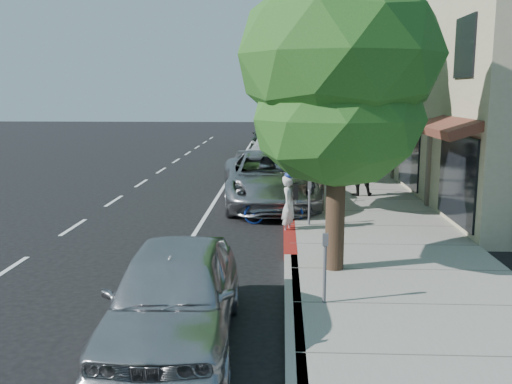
# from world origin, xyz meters

# --- Properties ---
(ground) EXTENTS (120.00, 120.00, 0.00)m
(ground) POSITION_xyz_m (0.00, 0.00, 0.00)
(ground) COLOR black
(ground) RESTS_ON ground
(sidewalk) EXTENTS (4.60, 56.00, 0.15)m
(sidewalk) POSITION_xyz_m (2.30, 8.00, 0.07)
(sidewalk) COLOR gray
(sidewalk) RESTS_ON ground
(curb) EXTENTS (0.30, 56.00, 0.15)m
(curb) POSITION_xyz_m (0.00, 8.00, 0.07)
(curb) COLOR #9E998E
(curb) RESTS_ON ground
(curb_red_segment) EXTENTS (0.32, 4.00, 0.15)m
(curb_red_segment) POSITION_xyz_m (0.00, 1.00, 0.07)
(curb_red_segment) COLOR maroon
(curb_red_segment) RESTS_ON ground
(storefront_building) EXTENTS (10.00, 36.00, 7.00)m
(storefront_building) POSITION_xyz_m (9.60, 18.00, 3.50)
(storefront_building) COLOR #B4AA8B
(storefront_building) RESTS_ON ground
(street_tree_0) EXTENTS (4.16, 4.16, 7.12)m
(street_tree_0) POSITION_xyz_m (0.90, -2.00, 4.44)
(street_tree_0) COLOR black
(street_tree_0) RESTS_ON ground
(street_tree_1) EXTENTS (4.65, 4.65, 7.34)m
(street_tree_1) POSITION_xyz_m (0.90, 4.00, 4.50)
(street_tree_1) COLOR black
(street_tree_1) RESTS_ON ground
(street_tree_2) EXTENTS (4.88, 4.88, 7.45)m
(street_tree_2) POSITION_xyz_m (0.90, 10.00, 4.53)
(street_tree_2) COLOR black
(street_tree_2) RESTS_ON ground
(street_tree_3) EXTENTS (4.63, 4.63, 7.52)m
(street_tree_3) POSITION_xyz_m (0.90, 16.00, 4.63)
(street_tree_3) COLOR black
(street_tree_3) RESTS_ON ground
(street_tree_4) EXTENTS (4.66, 4.66, 6.96)m
(street_tree_4) POSITION_xyz_m (0.90, 22.00, 4.21)
(street_tree_4) COLOR black
(street_tree_4) RESTS_ON ground
(street_tree_5) EXTENTS (5.25, 5.25, 7.16)m
(street_tree_5) POSITION_xyz_m (0.90, 28.00, 4.23)
(street_tree_5) COLOR black
(street_tree_5) RESTS_ON ground
(cyclist) EXTENTS (0.56, 0.68, 1.62)m
(cyclist) POSITION_xyz_m (-0.02, 1.47, 0.81)
(cyclist) COLOR silver
(cyclist) RESTS_ON ground
(bicycle) EXTENTS (1.82, 0.81, 0.92)m
(bicycle) POSITION_xyz_m (-0.45, 2.70, 0.46)
(bicycle) COLOR #17359E
(bicycle) RESTS_ON ground
(silver_suv) EXTENTS (3.64, 6.75, 1.80)m
(silver_suv) POSITION_xyz_m (-0.68, 5.50, 0.90)
(silver_suv) COLOR #9A9A9E
(silver_suv) RESTS_ON ground
(dark_sedan) EXTENTS (1.78, 4.51, 1.46)m
(dark_sedan) POSITION_xyz_m (-1.27, 9.00, 0.73)
(dark_sedan) COLOR black
(dark_sedan) RESTS_ON ground
(white_pickup) EXTENTS (2.99, 6.30, 1.77)m
(white_pickup) POSITION_xyz_m (-0.60, 16.85, 0.89)
(white_pickup) COLOR silver
(white_pickup) RESTS_ON ground
(dark_suv_far) EXTENTS (2.27, 5.07, 1.69)m
(dark_suv_far) POSITION_xyz_m (-1.20, 25.39, 0.85)
(dark_suv_far) COLOR black
(dark_suv_far) RESTS_ON ground
(near_car_a) EXTENTS (2.06, 4.74, 1.59)m
(near_car_a) POSITION_xyz_m (-1.84, -5.50, 0.80)
(near_car_a) COLOR #AAAAAE
(near_car_a) RESTS_ON ground
(pedestrian) EXTENTS (0.96, 0.76, 1.93)m
(pedestrian) POSITION_xyz_m (2.57, 6.76, 1.12)
(pedestrian) COLOR black
(pedestrian) RESTS_ON sidewalk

